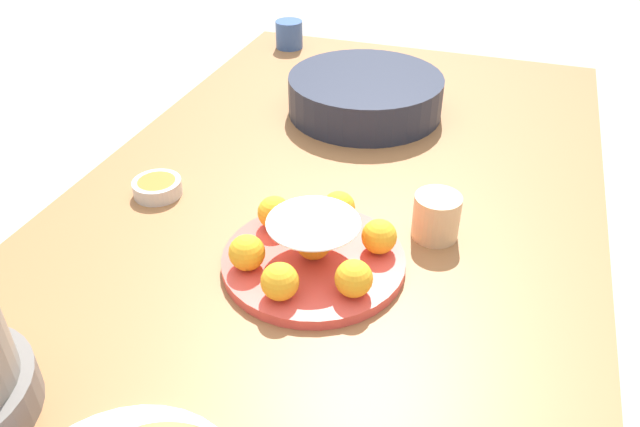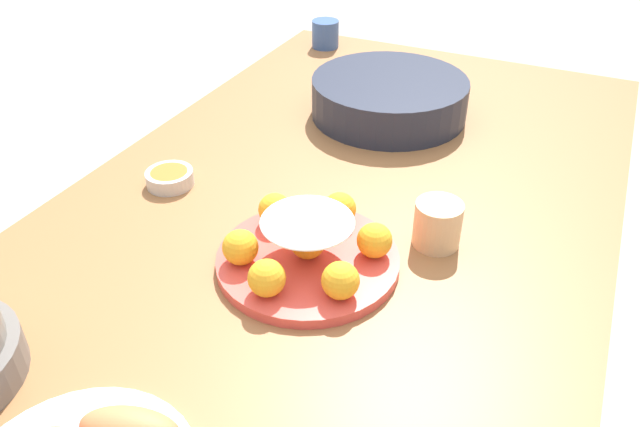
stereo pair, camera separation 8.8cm
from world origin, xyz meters
The scene contains 6 objects.
dining_table centered at (0.00, 0.00, 0.64)m, with size 1.57×0.87×0.72m.
cake_plate centered at (-0.15, -0.03, 0.75)m, with size 0.26×0.26×0.08m.
serving_bowl centered at (0.37, 0.03, 0.76)m, with size 0.32×0.32×0.08m.
sauce_bowl centered at (-0.05, 0.28, 0.74)m, with size 0.08×0.08×0.03m.
cup_near centered at (-0.02, -0.18, 0.76)m, with size 0.07×0.07×0.07m.
cup_far centered at (0.69, 0.32, 0.76)m, with size 0.07×0.07×0.07m.
Camera 2 is at (-0.77, -0.34, 1.30)m, focal length 35.00 mm.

